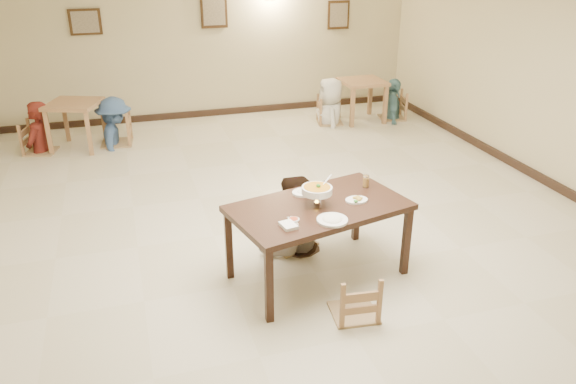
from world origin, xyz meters
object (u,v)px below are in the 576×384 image
object	(u,v)px
chair_far	(289,203)
bg_chair_rl	(330,98)
bg_diner_a	(32,102)
bg_chair_rr	(394,93)
bg_diner_d	(395,79)
chair_near	(356,274)
main_table	(319,212)
bg_chair_lr	(113,113)
drink_glass	(366,182)
bg_table_left	(74,110)
bg_diner_b	(111,98)
main_diner	(292,177)
bg_diner_c	(331,78)
curry_warmer	(317,190)
bg_chair_ll	(36,124)
bg_table_right	(362,87)

from	to	relation	value
chair_far	bg_chair_rl	xyz separation A→B (m)	(2.11, 4.24, -0.04)
bg_diner_a	bg_chair_rl	bearing A→B (deg)	113.66
bg_chair_rr	bg_diner_d	size ratio (longest dim) A/B	0.64
chair_far	chair_near	distance (m)	1.48
main_table	bg_chair_lr	size ratio (longest dim) A/B	1.76
main_table	bg_diner_a	size ratio (longest dim) A/B	1.12
main_table	drink_glass	world-z (taller)	drink_glass
bg_table_left	bg_chair_rr	distance (m)	5.84
bg_diner_b	bg_diner_d	size ratio (longest dim) A/B	1.03
main_diner	bg_diner_c	bearing A→B (deg)	-134.73
main_table	main_diner	xyz separation A→B (m)	(-0.08, 0.64, 0.14)
curry_warmer	bg_chair_rr	size ratio (longest dim) A/B	0.34
chair_near	bg_chair_rl	bearing A→B (deg)	-102.53
chair_far	bg_diner_d	bearing A→B (deg)	28.94
bg_chair_lr	bg_diner_b	bearing A→B (deg)	33.06
curry_warmer	bg_diner_c	distance (m)	5.37
bg_chair_lr	chair_far	bearing A→B (deg)	30.12
drink_glass	main_diner	bearing A→B (deg)	153.18
main_table	main_diner	size ratio (longest dim) A/B	1.10
bg_table_left	bg_chair_ll	bearing A→B (deg)	-175.45
drink_glass	bg_diner_a	xyz separation A→B (m)	(-3.77, 4.57, -0.02)
chair_far	chair_near	xyz separation A→B (m)	(0.19, -1.47, -0.08)
bg_table_right	bg_diner_b	world-z (taller)	bg_diner_b
bg_chair_rl	bg_chair_rr	world-z (taller)	bg_chair_rr
bg_table_left	bg_chair_ll	xyz separation A→B (m)	(-0.61, -0.05, -0.16)
bg_table_left	main_table	bearing A→B (deg)	-62.65
bg_chair_rr	bg_diner_a	distance (m)	6.46
chair_far	bg_chair_ll	bearing A→B (deg)	104.58
chair_far	bg_chair_rr	world-z (taller)	chair_far
bg_table_right	bg_diner_a	bearing A→B (deg)	-178.94
bg_diner_b	bg_diner_c	size ratio (longest dim) A/B	0.93
bg_table_right	bg_diner_c	bearing A→B (deg)	179.09
chair_near	bg_chair_ll	bearing A→B (deg)	-53.77
bg_table_right	bg_table_left	bearing A→B (deg)	-179.35
chair_near	bg_table_right	bearing A→B (deg)	-108.14
chair_near	bg_chair_rl	distance (m)	6.02
chair_near	curry_warmer	distance (m)	0.93
bg_chair_lr	bg_diner_c	size ratio (longest dim) A/B	0.63
bg_table_left	bg_table_right	distance (m)	5.20
bg_chair_ll	bg_diner_a	xyz separation A→B (m)	(0.00, 0.00, 0.37)
bg_diner_c	bg_table_right	bearing A→B (deg)	98.68
bg_diner_a	bg_diner_b	distance (m)	1.22
chair_far	bg_diner_c	size ratio (longest dim) A/B	0.61
main_diner	bg_table_right	distance (m)	5.12
bg_chair_ll	bg_diner_c	size ratio (longest dim) A/B	0.57
curry_warmer	bg_chair_rl	bearing A→B (deg)	67.55
main_diner	bg_diner_a	distance (m)	5.20
drink_glass	bg_table_left	bearing A→B (deg)	124.42
chair_near	bg_chair_rr	bearing A→B (deg)	-113.51
bg_chair_rr	bg_diner_d	xyz separation A→B (m)	(-0.00, -0.00, 0.28)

